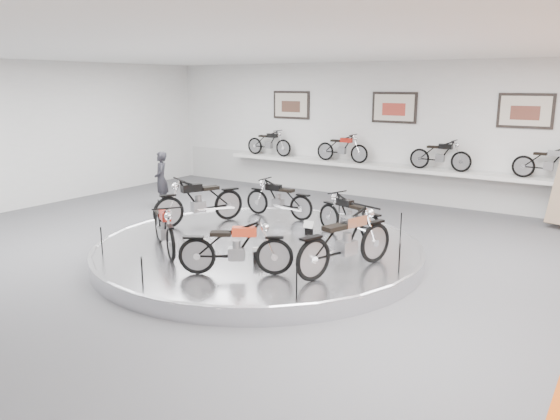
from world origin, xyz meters
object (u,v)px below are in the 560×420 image
Objects in this scene: shelf at (388,168)px; bike_c at (199,201)px; bike_d at (164,227)px; display_platform at (259,250)px; bike_f at (346,240)px; bike_e at (236,247)px; bike_b at (279,198)px; visitor at (161,179)px; bike_a at (350,216)px.

shelf is 6.23m from bike_c.
display_platform is at bearing 85.30° from bike_d.
bike_c is 4.29m from bike_f.
bike_f is (2.18, -6.93, -0.16)m from shelf.
bike_c reaches higher than display_platform.
bike_f reaches higher than bike_e.
bike_b is 3.41m from bike_d.
bike_c is 0.99× the size of bike_f.
bike_c is 1.16× the size of bike_d.
bike_b is 1.00× the size of visitor.
bike_b is at bearing 113.24° from display_platform.
shelf is at bearing 116.24° from bike_d.
bike_f is 7.68m from visitor.
display_platform is 5.50m from visitor.
bike_d is (-2.43, -2.80, 0.02)m from bike_a.
bike_a is at bearing 42.30° from bike_f.
bike_b is (-0.86, 2.00, 0.60)m from display_platform.
shelf is at bearing 90.00° from display_platform.
bike_c is at bearing 33.91° from bike_a.
bike_d reaches higher than display_platform.
bike_d is at bearing 83.95° from bike_b.
visitor is (-3.83, 3.66, 0.01)m from bike_d.
bike_a is (1.28, -5.00, -0.25)m from shelf.
display_platform is at bearing 66.06° from bike_a.
bike_e is at bearing 9.42° from visitor.
display_platform is 1.91m from bike_d.
visitor is (-4.98, -4.14, -0.23)m from shelf.
visitor reaches higher than bike_c.
bike_c is at bearing 165.89° from display_platform.
bike_d reaches higher than bike_a.
bike_e reaches higher than bike_b.
bike_a is 0.83× the size of bike_c.
bike_a is at bearing 163.20° from bike_b.
bike_c is at bearing -108.61° from shelf.
bike_c is at bearing 148.39° from bike_d.
bike_d is 3.44m from bike_f.
visitor is (-7.15, 2.79, -0.07)m from bike_f.
visitor reaches higher than display_platform.
visitor is (-4.98, 2.26, 0.62)m from display_platform.
visitor is (-2.99, 1.76, -0.06)m from bike_c.
bike_a is at bearing 129.52° from bike_c.
bike_c reaches higher than bike_b.
bike_e is 1.83m from bike_f.
bike_a is at bearing 36.08° from visitor.
visitor is at bearing 155.56° from display_platform.
bike_a is 3.71m from bike_d.
bike_f is at bearing 6.71° from bike_e.
bike_c is (-1.13, -1.50, 0.08)m from bike_b.
display_platform is at bearing 19.48° from visitor.
visitor is at bearing -4.84° from bike_b.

